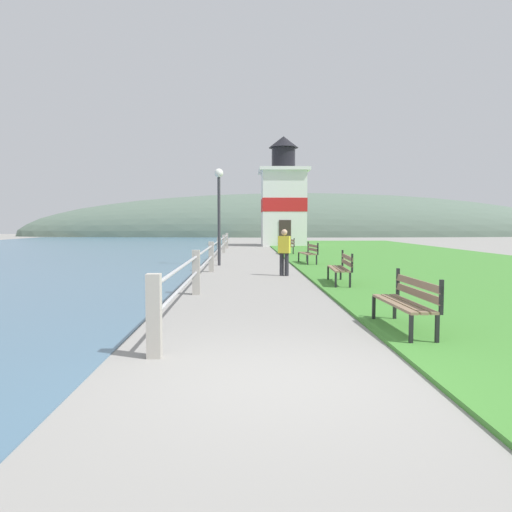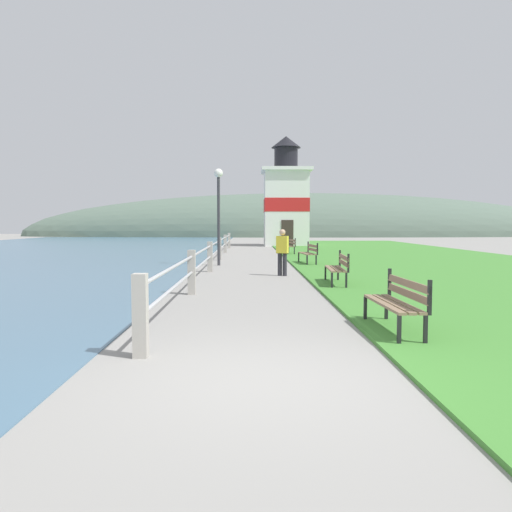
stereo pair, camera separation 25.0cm
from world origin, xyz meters
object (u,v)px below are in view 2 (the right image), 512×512
(park_bench_midway, at_px, (339,266))
(lighthouse, at_px, (286,200))
(park_bench_far, at_px, (309,252))
(lamp_post, at_px, (219,199))
(person_strolling, at_px, (282,251))
(park_bench_by_lighthouse, at_px, (290,245))
(park_bench_near, at_px, (398,299))

(park_bench_midway, height_order, lighthouse, lighthouse)
(park_bench_far, bearing_deg, lamp_post, -0.62)
(park_bench_far, bearing_deg, lighthouse, -97.20)
(lighthouse, xyz_separation_m, person_strolling, (-1.79, -22.66, -2.70))
(lamp_post, bearing_deg, person_strolling, -60.62)
(park_bench_far, height_order, person_strolling, person_strolling)
(person_strolling, bearing_deg, park_bench_by_lighthouse, 14.82)
(park_bench_near, relative_size, park_bench_far, 1.04)
(person_strolling, relative_size, lamp_post, 0.39)
(park_bench_midway, distance_m, lamp_post, 8.05)
(park_bench_near, relative_size, lighthouse, 0.21)
(park_bench_near, xyz_separation_m, park_bench_far, (0.21, 13.20, -0.00))
(park_bench_midway, relative_size, lamp_post, 0.48)
(park_bench_far, xyz_separation_m, park_bench_by_lighthouse, (-0.24, 7.12, 0.00))
(person_strolling, bearing_deg, park_bench_far, 3.07)
(park_bench_midway, distance_m, park_bench_far, 7.15)
(park_bench_near, relative_size, person_strolling, 1.19)
(lighthouse, height_order, person_strolling, lighthouse)
(park_bench_near, distance_m, park_bench_by_lighthouse, 20.33)
(person_strolling, bearing_deg, park_bench_near, -151.30)
(park_bench_near, bearing_deg, park_bench_midway, -93.42)
(park_bench_by_lighthouse, distance_m, person_strolling, 11.70)
(park_bench_near, distance_m, park_bench_midway, 6.05)
(park_bench_near, xyz_separation_m, park_bench_midway, (0.16, 6.05, 0.00))
(park_bench_by_lighthouse, bearing_deg, park_bench_midway, 85.85)
(park_bench_by_lighthouse, bearing_deg, person_strolling, 79.23)
(person_strolling, xyz_separation_m, lamp_post, (-2.34, 4.16, 1.91))
(park_bench_near, relative_size, park_bench_by_lighthouse, 0.93)
(park_bench_midway, relative_size, person_strolling, 1.24)
(lighthouse, relative_size, lamp_post, 2.14)
(park_bench_by_lighthouse, relative_size, lighthouse, 0.23)
(park_bench_by_lighthouse, xyz_separation_m, lamp_post, (-3.54, -7.48, 2.20))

